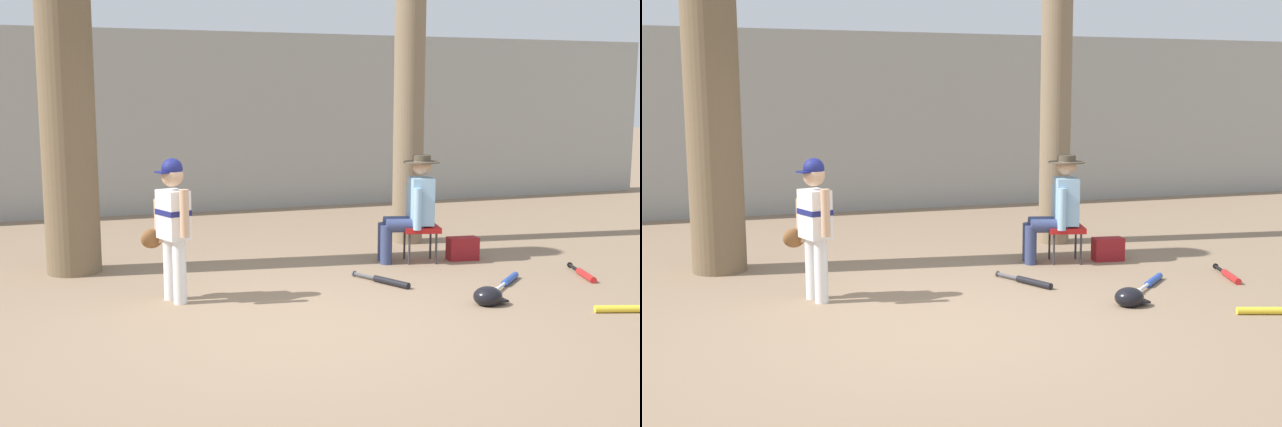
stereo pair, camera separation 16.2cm
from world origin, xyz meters
The scene contains 13 objects.
ground_plane centered at (0.00, 0.00, 0.00)m, with size 60.00×60.00×0.00m, color #897056.
concrete_back_wall centered at (0.00, 6.70, 1.42)m, with size 18.00×0.36×2.84m, color #9E9E99.
tree_near_player centered at (-1.63, 2.72, 2.37)m, with size 0.76×0.76×5.47m.
tree_behind_spectator centered at (2.44, 3.08, 1.92)m, with size 0.62×0.62×4.48m.
young_ballplayer centered at (-0.85, 1.17, 0.74)m, with size 0.44×0.56×1.31m.
folding_stool centered at (2.04, 1.94, 0.36)m, with size 0.49×0.49×0.41m.
seated_spectator centered at (1.95, 1.97, 0.64)m, with size 0.68×0.53×1.20m.
handbag_beside_stool centered at (2.55, 1.87, 0.13)m, with size 0.34×0.18×0.26m, color maroon.
bat_yellow_trainer centered at (2.76, -0.54, 0.03)m, with size 0.70×0.29×0.07m.
bat_blue_youth centered at (2.39, 0.71, 0.03)m, with size 0.59×0.54×0.07m.
bat_red_barrel centered at (3.28, 0.68, 0.03)m, with size 0.29×0.71×0.07m.
bat_black_composite centered at (1.25, 1.10, 0.03)m, with size 0.35×0.71×0.07m.
batting_helmet_black centered at (1.77, 0.09, 0.08)m, with size 0.31×0.24×0.18m.
Camera 2 is at (-1.81, -5.86, 1.87)m, focal length 44.11 mm.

